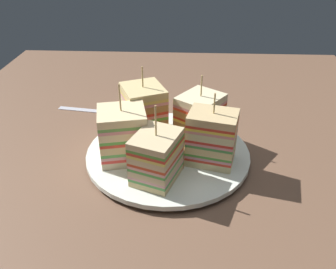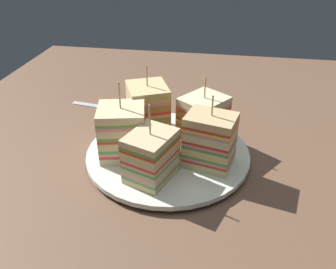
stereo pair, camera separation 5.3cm
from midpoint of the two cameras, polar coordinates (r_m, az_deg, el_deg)
ground_plane at (r=56.28cm, az=2.72°, el=-4.68°), size 106.33×89.48×1.80cm
plate at (r=55.29cm, az=2.77°, el=-3.22°), size 25.55×25.55×1.37cm
sandwich_wedge_0 at (r=50.65cm, az=9.80°, el=-1.07°), size 6.61×7.87×11.13cm
sandwich_wedge_1 at (r=56.90cm, az=8.41°, el=2.51°), size 8.97×8.75×10.84cm
sandwich_wedge_2 at (r=57.94cm, az=-0.64°, el=4.01°), size 8.74×8.40×11.87cm
sandwich_wedge_3 at (r=52.18cm, az=-4.52°, el=0.32°), size 7.50×8.01×12.06cm
sandwich_wedge_4 at (r=47.65cm, az=0.42°, el=-3.63°), size 8.30×7.45×11.28cm
chip_pile at (r=55.02cm, az=4.85°, el=-1.75°), size 5.65×6.00×2.02cm
spoon at (r=69.86cm, az=-4.86°, el=4.13°), size 4.09×16.12×1.00cm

